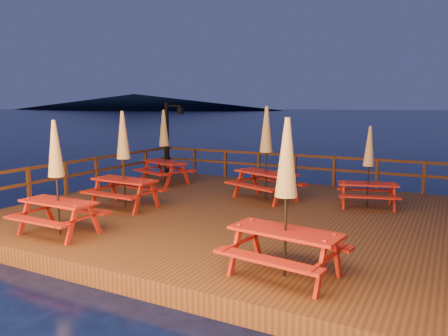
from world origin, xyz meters
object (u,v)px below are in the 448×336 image
Objects in this scene: picnic_table_2 at (124,158)px; picnic_table_0 at (286,196)px; picnic_table_1 at (266,152)px; lamp_post at (170,131)px.

picnic_table_0 is at bearing -22.01° from picnic_table_2.
picnic_table_2 reaches higher than picnic_table_0.
lamp_post is at bearing 173.47° from picnic_table_1.
lamp_post is 6.17m from picnic_table_2.
lamp_post reaches higher than picnic_table_2.
lamp_post is at bearing 115.19° from picnic_table_2.
lamp_post is 1.10× the size of picnic_table_0.
picnic_table_1 is at bearing 44.65° from picnic_table_2.
picnic_table_2 is (-3.15, -2.85, -0.07)m from picnic_table_1.
picnic_table_0 is 0.95× the size of picnic_table_1.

